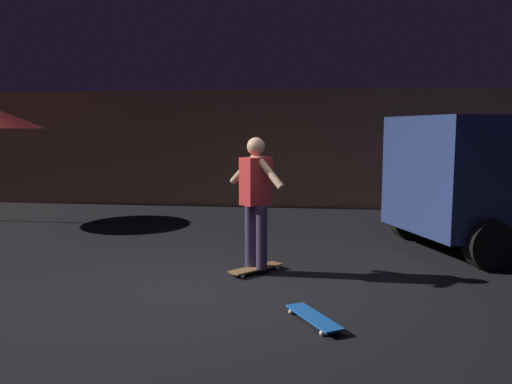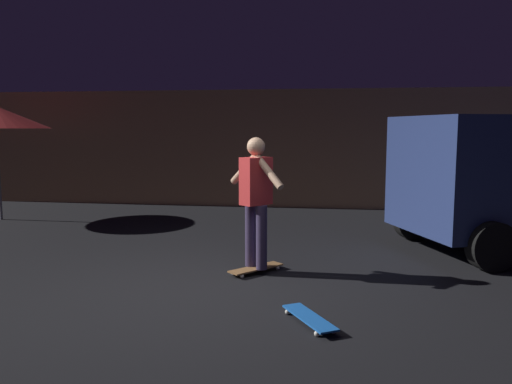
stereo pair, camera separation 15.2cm
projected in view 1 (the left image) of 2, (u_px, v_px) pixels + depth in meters
ground_plane at (197, 295)px, 5.80m from camera, size 28.00×28.00×0.00m
low_building at (257, 146)px, 14.35m from camera, size 13.54×4.45×2.75m
skateboard_ridden at (256, 268)px, 6.69m from camera, size 0.67×0.72×0.07m
skateboard_spare at (314, 318)px, 4.95m from camera, size 0.57×0.77×0.07m
skater at (256, 193)px, 6.57m from camera, size 0.80×0.72×1.67m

